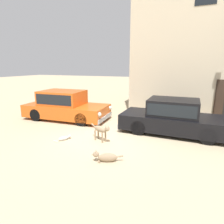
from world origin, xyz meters
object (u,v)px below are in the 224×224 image
object	(u,v)px
parked_sedan_second	(173,117)
stray_dog_spotted	(106,157)
parked_sedan_nearest	(65,105)
stray_dog_tan	(101,130)
stray_cat	(64,138)

from	to	relation	value
parked_sedan_second	stray_dog_spotted	size ratio (longest dim) A/B	4.94
parked_sedan_nearest	stray_dog_spotted	world-z (taller)	parked_sedan_nearest
stray_dog_tan	stray_cat	bearing A→B (deg)	-138.96
parked_sedan_second	stray_dog_tan	xyz separation A→B (m)	(-2.34, -1.94, -0.26)
stray_dog_tan	stray_cat	distance (m)	1.46
parked_sedan_nearest	parked_sedan_second	bearing A→B (deg)	-4.52
stray_dog_tan	stray_cat	world-z (taller)	stray_dog_tan
parked_sedan_nearest	stray_dog_spotted	bearing A→B (deg)	-44.93
stray_dog_tan	stray_dog_spotted	bearing A→B (deg)	-36.65
parked_sedan_second	stray_cat	xyz separation A→B (m)	(-3.69, -2.36, -0.62)
parked_sedan_second	stray_cat	world-z (taller)	parked_sedan_second
parked_sedan_nearest	stray_dog_spotted	xyz separation A→B (m)	(3.83, -3.41, -0.59)
parked_sedan_second	stray_dog_tan	distance (m)	3.05
stray_cat	stray_dog_spotted	bearing A→B (deg)	-83.85
parked_sedan_second	stray_dog_spotted	world-z (taller)	parked_sedan_second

